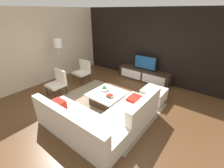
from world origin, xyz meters
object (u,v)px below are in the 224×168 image
television (145,63)px  coffee_table (107,98)px  media_console (144,75)px  accent_chair_near (58,81)px  ottoman (154,95)px  accent_chair_far (83,70)px  book_stack (110,96)px  fruit_bowl (104,89)px  floor_lamp (58,46)px  sectional_couch (101,119)px

television → coffee_table: bearing=-92.5°
media_console → accent_chair_near: accent_chair_near is taller
ottoman → accent_chair_far: size_ratio=0.80×
television → book_stack: bearing=-87.3°
ottoman → media_console: bearing=129.0°
accent_chair_far → accent_chair_near: bearing=-86.2°
media_console → ottoman: 1.55m
television → coffee_table: size_ratio=0.97×
coffee_table → accent_chair_far: bearing=158.4°
media_console → fruit_bowl: (-0.28, -2.20, 0.18)m
coffee_table → book_stack: book_stack is taller
coffee_table → accent_chair_far: 2.05m
coffee_table → floor_lamp: 2.79m
book_stack → fruit_bowl: bearing=150.1°
accent_chair_near → accent_chair_far: bearing=87.2°
television → floor_lamp: 3.41m
ottoman → book_stack: book_stack is taller
ottoman → fruit_bowl: 1.62m
coffee_table → fruit_bowl: (-0.18, 0.10, 0.23)m
ottoman → fruit_bowl: size_ratio=2.50×
accent_chair_far → media_console: bearing=34.7°
accent_chair_near → accent_chair_far: 1.30m
floor_lamp → fruit_bowl: bearing=-1.7°
floor_lamp → accent_chair_far: (0.59, 0.58, -0.99)m
sectional_couch → fruit_bowl: 1.34m
sectional_couch → accent_chair_far: size_ratio=2.68×
television → sectional_couch: 3.35m
television → book_stack: 2.45m
media_console → accent_chair_near: bearing=-122.8°
coffee_table → sectional_couch: bearing=-58.3°
television → accent_chair_far: (-1.99, -1.55, -0.30)m
book_stack → coffee_table: bearing=149.3°
accent_chair_far → book_stack: accent_chair_far is taller
ottoman → book_stack: bearing=-125.1°
media_console → ottoman: (0.97, -1.20, -0.05)m
media_console → accent_chair_near: (-1.83, -2.84, 0.24)m
television → fruit_bowl: television is taller
sectional_couch → floor_lamp: floor_lamp is taller
coffee_table → television: bearing=87.5°
book_stack → media_console: bearing=92.7°
accent_chair_near → fruit_bowl: accent_chair_near is taller
media_console → accent_chair_near: size_ratio=2.52×
sectional_couch → television: bearing=98.7°
coffee_table → accent_chair_near: accent_chair_near is taller
media_console → floor_lamp: bearing=-140.5°
accent_chair_near → floor_lamp: (-0.75, 0.71, 0.99)m
ottoman → fruit_bowl: fruit_bowl is taller
accent_chair_far → fruit_bowl: bearing=-23.9°
coffee_table → accent_chair_far: accent_chair_far is taller
media_console → sectional_couch: (0.50, -3.27, 0.04)m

